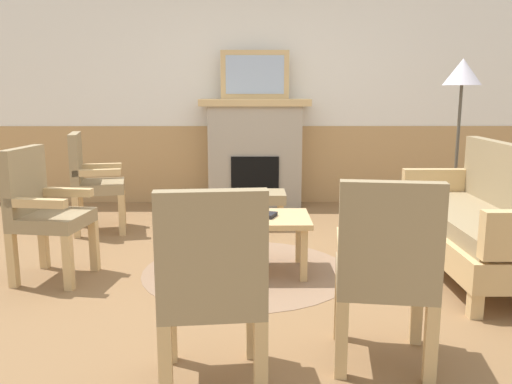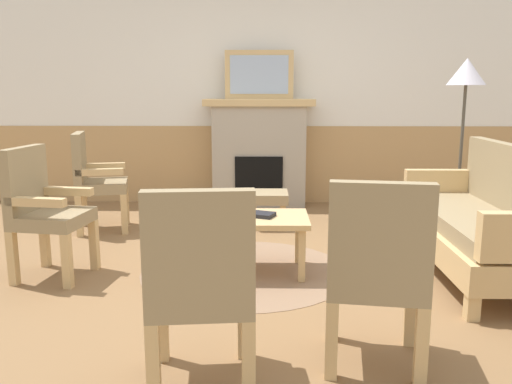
% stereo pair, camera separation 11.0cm
% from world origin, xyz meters
% --- Properties ---
extents(ground_plane, '(14.00, 14.00, 0.00)m').
position_xyz_m(ground_plane, '(0.00, 0.00, 0.00)').
color(ground_plane, olive).
extents(wall_back, '(7.20, 0.14, 2.70)m').
position_xyz_m(wall_back, '(0.00, 2.60, 1.31)').
color(wall_back, white).
rests_on(wall_back, ground_plane).
extents(fireplace, '(1.30, 0.44, 1.28)m').
position_xyz_m(fireplace, '(0.00, 2.35, 0.65)').
color(fireplace, '#A39989').
rests_on(fireplace, ground_plane).
extents(framed_picture, '(0.80, 0.04, 0.56)m').
position_xyz_m(framed_picture, '(0.00, 2.35, 1.56)').
color(framed_picture, tan).
rests_on(framed_picture, fireplace).
extents(couch, '(0.70, 1.80, 0.98)m').
position_xyz_m(couch, '(1.70, -0.08, 0.40)').
color(couch, tan).
rests_on(couch, ground_plane).
extents(coffee_table, '(0.96, 0.56, 0.44)m').
position_xyz_m(coffee_table, '(-0.07, -0.06, 0.39)').
color(coffee_table, tan).
rests_on(coffee_table, ground_plane).
extents(round_rug, '(1.62, 1.62, 0.01)m').
position_xyz_m(round_rug, '(-0.07, -0.06, 0.00)').
color(round_rug, '#896B51').
rests_on(round_rug, ground_plane).
extents(book_on_table, '(0.22, 0.21, 0.03)m').
position_xyz_m(book_on_table, '(0.05, -0.07, 0.46)').
color(book_on_table, black).
rests_on(book_on_table, coffee_table).
extents(footstool, '(0.40, 0.40, 0.36)m').
position_xyz_m(footstool, '(0.11, 1.33, 0.28)').
color(footstool, tan).
rests_on(footstool, ground_plane).
extents(armchair_near_fireplace, '(0.57, 0.57, 0.98)m').
position_xyz_m(armchair_near_fireplace, '(-1.61, 1.15, 0.54)').
color(armchair_near_fireplace, tan).
rests_on(armchair_near_fireplace, ground_plane).
extents(armchair_by_window_left, '(0.54, 0.54, 0.98)m').
position_xyz_m(armchair_by_window_left, '(-1.57, -0.19, 0.54)').
color(armchair_by_window_left, tan).
rests_on(armchair_by_window_left, ground_plane).
extents(armchair_front_left, '(0.52, 0.52, 0.98)m').
position_xyz_m(armchair_front_left, '(-0.22, -1.71, 0.54)').
color(armchair_front_left, tan).
rests_on(armchair_front_left, ground_plane).
extents(armchair_front_center, '(0.54, 0.54, 0.98)m').
position_xyz_m(armchair_front_center, '(0.63, -1.50, 0.54)').
color(armchair_front_center, tan).
rests_on(armchair_front_center, ground_plane).
extents(floor_lamp_by_couch, '(0.36, 0.36, 1.68)m').
position_xyz_m(floor_lamp_by_couch, '(1.97, 1.15, 1.45)').
color(floor_lamp_by_couch, '#332D28').
rests_on(floor_lamp_by_couch, ground_plane).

